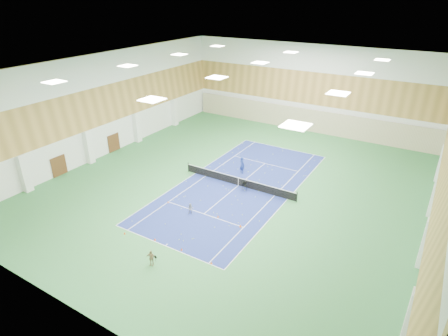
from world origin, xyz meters
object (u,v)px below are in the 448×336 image
object	(u,v)px
child_apron	(151,258)
ball_cart	(244,187)
child_court	(191,209)
coach	(242,165)
tennis_net	(238,181)

from	to	relation	value
child_apron	ball_cart	distance (m)	13.58
child_court	ball_cart	bearing A→B (deg)	36.67
child_court	child_apron	distance (m)	7.41
child_court	ball_cart	distance (m)	6.69
coach	child_court	world-z (taller)	coach
coach	child_apron	size ratio (longest dim) A/B	1.52
coach	tennis_net	bearing A→B (deg)	134.28
tennis_net	child_apron	size ratio (longest dim) A/B	9.96
tennis_net	ball_cart	bearing A→B (deg)	-29.89
child_court	child_apron	xyz separation A→B (m)	(1.65, -7.22, 0.12)
tennis_net	coach	size ratio (longest dim) A/B	6.57
child_apron	ball_cart	world-z (taller)	child_apron
child_court	child_apron	size ratio (longest dim) A/B	0.81
child_apron	ball_cart	bearing A→B (deg)	68.83
tennis_net	child_court	size ratio (longest dim) A/B	12.24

